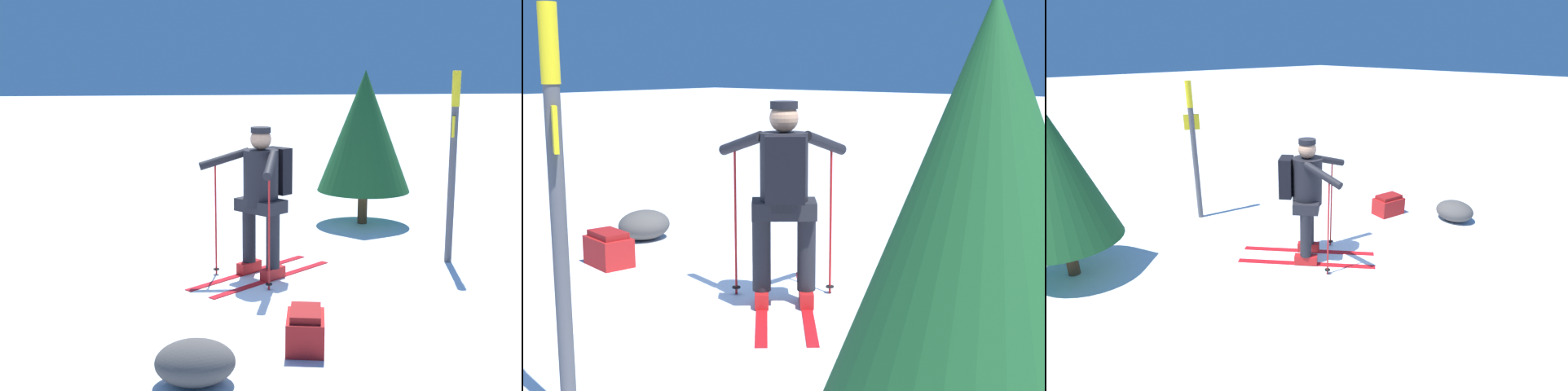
% 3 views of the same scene
% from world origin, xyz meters
% --- Properties ---
extents(ground_plane, '(80.00, 80.00, 0.00)m').
position_xyz_m(ground_plane, '(0.00, 0.00, 0.00)').
color(ground_plane, white).
extents(skier, '(1.68, 1.53, 1.66)m').
position_xyz_m(skier, '(-0.29, -0.49, 0.96)').
color(skier, red).
rests_on(skier, ground_plane).
extents(dropped_backpack, '(0.40, 0.53, 0.34)m').
position_xyz_m(dropped_backpack, '(-0.43, 1.60, 0.16)').
color(dropped_backpack, maroon).
rests_on(dropped_backpack, ground_plane).
extents(trail_marker, '(0.13, 0.22, 2.24)m').
position_xyz_m(trail_marker, '(-2.55, -0.81, 1.32)').
color(trail_marker, '#4C4C51').
rests_on(trail_marker, ground_plane).
extents(rock_boulder, '(0.60, 0.51, 0.33)m').
position_xyz_m(rock_boulder, '(0.49, 2.17, 0.17)').
color(rock_boulder, '#474442').
rests_on(rock_boulder, ground_plane).
extents(pine_tree, '(1.33, 1.33, 2.22)m').
position_xyz_m(pine_tree, '(-2.02, -2.92, 1.35)').
color(pine_tree, '#4C331E').
rests_on(pine_tree, ground_plane).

